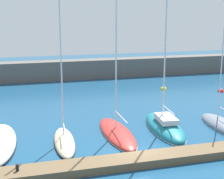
{
  "coord_description": "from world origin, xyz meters",
  "views": [
    {
      "loc": [
        -7.94,
        -21.67,
        10.09
      ],
      "look_at": [
        -0.05,
        6.21,
        3.49
      ],
      "focal_mm": 54.11,
      "sensor_mm": 36.0,
      "label": 1
    }
  ],
  "objects_px": {
    "sailboat_teal_sixth": "(165,126)",
    "sailboat_red_fifth": "(117,132)",
    "sailboat_sand_fourth": "(64,141)",
    "mooring_buoy_yellow": "(164,90)",
    "dock_bollard": "(17,168)",
    "sailboat_slate_seventh": "(222,125)",
    "mooring_buoy_red": "(221,92)"
  },
  "relations": [
    {
      "from": "sailboat_teal_sixth",
      "to": "sailboat_slate_seventh",
      "type": "relative_size",
      "value": 1.42
    },
    {
      "from": "sailboat_teal_sixth",
      "to": "mooring_buoy_red",
      "type": "bearing_deg",
      "value": -43.18
    },
    {
      "from": "sailboat_teal_sixth",
      "to": "dock_bollard",
      "type": "relative_size",
      "value": 39.23
    },
    {
      "from": "sailboat_red_fifth",
      "to": "sailboat_teal_sixth",
      "type": "height_order",
      "value": "sailboat_teal_sixth"
    },
    {
      "from": "sailboat_sand_fourth",
      "to": "sailboat_teal_sixth",
      "type": "height_order",
      "value": "sailboat_teal_sixth"
    },
    {
      "from": "sailboat_red_fifth",
      "to": "sailboat_teal_sixth",
      "type": "relative_size",
      "value": 0.87
    },
    {
      "from": "sailboat_sand_fourth",
      "to": "mooring_buoy_yellow",
      "type": "height_order",
      "value": "sailboat_sand_fourth"
    },
    {
      "from": "sailboat_teal_sixth",
      "to": "dock_bollard",
      "type": "distance_m",
      "value": 13.87
    },
    {
      "from": "sailboat_red_fifth",
      "to": "dock_bollard",
      "type": "bearing_deg",
      "value": 126.17
    },
    {
      "from": "sailboat_slate_seventh",
      "to": "mooring_buoy_yellow",
      "type": "bearing_deg",
      "value": 0.07
    },
    {
      "from": "sailboat_red_fifth",
      "to": "sailboat_sand_fourth",
      "type": "bearing_deg",
      "value": 100.46
    },
    {
      "from": "sailboat_red_fifth",
      "to": "dock_bollard",
      "type": "relative_size",
      "value": 34.15
    },
    {
      "from": "sailboat_sand_fourth",
      "to": "sailboat_slate_seventh",
      "type": "height_order",
      "value": "sailboat_sand_fourth"
    },
    {
      "from": "sailboat_teal_sixth",
      "to": "sailboat_slate_seventh",
      "type": "distance_m",
      "value": 5.37
    },
    {
      "from": "sailboat_red_fifth",
      "to": "sailboat_slate_seventh",
      "type": "xyz_separation_m",
      "value": [
        9.71,
        -0.68,
        -0.08
      ]
    },
    {
      "from": "sailboat_red_fifth",
      "to": "mooring_buoy_red",
      "type": "bearing_deg",
      "value": -56.06
    },
    {
      "from": "sailboat_teal_sixth",
      "to": "sailboat_red_fifth",
      "type": "bearing_deg",
      "value": 96.47
    },
    {
      "from": "sailboat_teal_sixth",
      "to": "sailboat_sand_fourth",
      "type": "bearing_deg",
      "value": 101.15
    },
    {
      "from": "sailboat_sand_fourth",
      "to": "dock_bollard",
      "type": "bearing_deg",
      "value": 148.03
    },
    {
      "from": "sailboat_sand_fourth",
      "to": "sailboat_red_fifth",
      "type": "bearing_deg",
      "value": -76.7
    },
    {
      "from": "sailboat_red_fifth",
      "to": "mooring_buoy_red",
      "type": "height_order",
      "value": "sailboat_red_fifth"
    },
    {
      "from": "sailboat_slate_seventh",
      "to": "mooring_buoy_red",
      "type": "bearing_deg",
      "value": -28.24
    },
    {
      "from": "sailboat_sand_fourth",
      "to": "sailboat_red_fifth",
      "type": "xyz_separation_m",
      "value": [
        4.58,
        0.79,
        0.0
      ]
    },
    {
      "from": "sailboat_red_fifth",
      "to": "sailboat_slate_seventh",
      "type": "distance_m",
      "value": 9.74
    },
    {
      "from": "sailboat_teal_sixth",
      "to": "mooring_buoy_red",
      "type": "relative_size",
      "value": 21.17
    },
    {
      "from": "mooring_buoy_yellow",
      "to": "dock_bollard",
      "type": "relative_size",
      "value": 2.01
    },
    {
      "from": "mooring_buoy_red",
      "to": "sailboat_red_fifth",
      "type": "bearing_deg",
      "value": -146.72
    },
    {
      "from": "sailboat_sand_fourth",
      "to": "dock_bollard",
      "type": "height_order",
      "value": "sailboat_sand_fourth"
    },
    {
      "from": "sailboat_sand_fourth",
      "to": "dock_bollard",
      "type": "xyz_separation_m",
      "value": [
        -3.59,
        -5.03,
        0.54
      ]
    },
    {
      "from": "sailboat_red_fifth",
      "to": "dock_bollard",
      "type": "xyz_separation_m",
      "value": [
        -8.16,
        -5.82,
        0.53
      ]
    },
    {
      "from": "mooring_buoy_red",
      "to": "dock_bollard",
      "type": "relative_size",
      "value": 1.85
    },
    {
      "from": "mooring_buoy_red",
      "to": "dock_bollard",
      "type": "bearing_deg",
      "value": -146.0
    }
  ]
}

